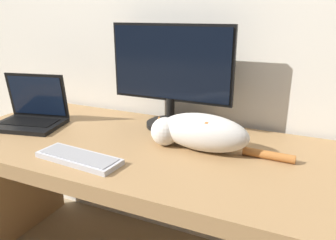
# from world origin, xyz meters

# --- Properties ---
(desk) EXTENTS (1.76, 0.75, 0.71)m
(desk) POSITION_xyz_m (0.00, 0.38, 0.58)
(desk) COLOR #A37A4C
(desk) RESTS_ON ground_plane
(monitor) EXTENTS (0.59, 0.23, 0.48)m
(monitor) POSITION_xyz_m (0.00, 0.63, 0.96)
(monitor) COLOR black
(monitor) RESTS_ON desk
(laptop) EXTENTS (0.35, 0.29, 0.24)m
(laptop) POSITION_xyz_m (-0.62, 0.37, 0.76)
(laptop) COLOR black
(laptop) RESTS_ON desk
(external_keyboard) EXTENTS (0.34, 0.14, 0.02)m
(external_keyboard) POSITION_xyz_m (-0.15, 0.13, 0.72)
(external_keyboard) COLOR #BCBCC1
(external_keyboard) RESTS_ON desk
(cat) EXTENTS (0.57, 0.16, 0.15)m
(cat) POSITION_xyz_m (0.22, 0.42, 0.78)
(cat) COLOR silver
(cat) RESTS_ON desk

